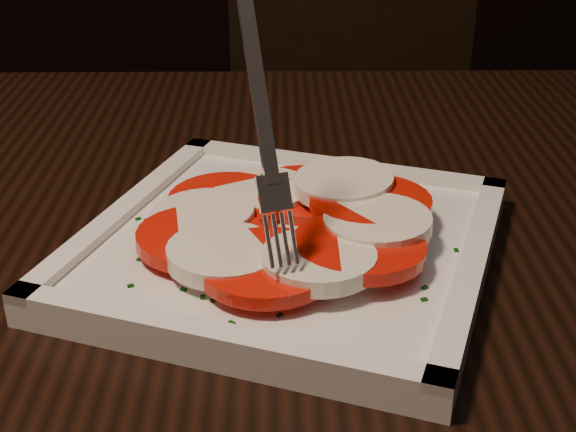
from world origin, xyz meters
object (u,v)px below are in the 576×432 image
at_px(chair, 354,119).
at_px(plate, 288,248).
at_px(fork, 257,110).
at_px(table, 322,384).

distance_m(chair, plate, 0.88).
distance_m(plate, fork, 0.11).
xyz_separation_m(table, plate, (-0.02, 0.00, 0.11)).
relative_size(plate, fork, 1.67).
xyz_separation_m(chair, plate, (-0.16, -0.84, 0.22)).
relative_size(chair, plate, 3.89).
bearing_deg(chair, fork, -99.49).
bearing_deg(plate, table, -1.44).
bearing_deg(fork, chair, 61.28).
height_order(table, fork, fork).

